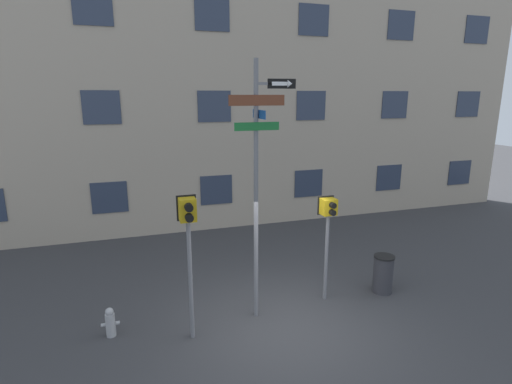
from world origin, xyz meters
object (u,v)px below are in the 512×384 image
at_px(pedestrian_signal_right, 328,220).
at_px(fire_hydrant, 110,322).
at_px(trash_bin, 383,274).
at_px(street_sign_pole, 259,173).
at_px(pedestrian_signal_left, 188,230).

bearing_deg(pedestrian_signal_right, fire_hydrant, -179.08).
bearing_deg(fire_hydrant, trash_bin, -0.38).
distance_m(pedestrian_signal_right, fire_hydrant, 4.88).
bearing_deg(pedestrian_signal_right, trash_bin, -4.52).
height_order(street_sign_pole, fire_hydrant, street_sign_pole).
distance_m(pedestrian_signal_left, trash_bin, 4.90).
distance_m(pedestrian_signal_left, fire_hydrant, 2.47).
height_order(street_sign_pole, pedestrian_signal_left, street_sign_pole).
relative_size(pedestrian_signal_right, fire_hydrant, 4.04).
relative_size(fire_hydrant, trash_bin, 0.65).
distance_m(fire_hydrant, trash_bin, 6.06).
xyz_separation_m(street_sign_pole, fire_hydrant, (-2.95, 0.15, -2.78)).
xyz_separation_m(pedestrian_signal_left, pedestrian_signal_right, (3.11, 0.60, -0.31)).
relative_size(street_sign_pole, pedestrian_signal_right, 2.17).
xyz_separation_m(street_sign_pole, pedestrian_signal_left, (-1.45, -0.38, -0.89)).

